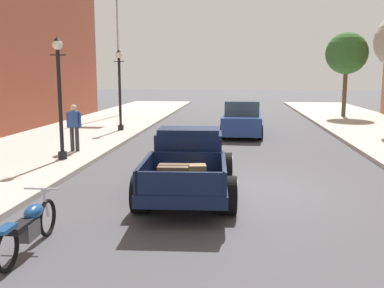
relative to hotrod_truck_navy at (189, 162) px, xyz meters
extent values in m
plane|color=#47474C|center=(1.08, 0.56, -0.75)|extent=(140.00, 140.00, 0.00)
cube|color=#0F1938|center=(0.01, -0.24, -0.21)|extent=(2.00, 4.98, 0.24)
cube|color=#0F1938|center=(0.00, 0.11, 0.31)|extent=(1.61, 1.18, 0.80)
cube|color=#0F1938|center=(0.00, 0.06, 0.77)|extent=(1.48, 1.00, 0.12)
cube|color=#3D4C5B|center=(-0.03, 0.68, 0.47)|extent=(1.33, 0.11, 0.44)
cube|color=#0F1938|center=(-0.07, 1.40, 0.17)|extent=(1.39, 1.56, 0.52)
cube|color=silver|center=(-0.11, 2.20, 0.15)|extent=(0.68, 0.13, 0.47)
cube|color=#0F1938|center=(0.08, -1.64, -0.07)|extent=(1.79, 2.18, 0.04)
cube|color=#0F1938|center=(-0.73, -1.68, 0.15)|extent=(0.18, 2.10, 0.44)
cube|color=#0F1938|center=(0.89, -1.60, 0.15)|extent=(0.18, 2.10, 0.44)
cube|color=#0F1938|center=(0.13, -2.65, 0.15)|extent=(1.62, 0.16, 0.44)
cube|color=#0F1938|center=(0.03, -0.63, 0.15)|extent=(1.62, 0.16, 0.44)
cylinder|color=black|center=(-0.95, 1.06, -0.35)|extent=(0.40, 0.82, 0.80)
cylinder|color=silver|center=(-1.13, 1.05, -0.35)|extent=(0.04, 0.66, 0.66)
cylinder|color=silver|center=(-1.14, 1.05, -0.35)|extent=(0.03, 0.24, 0.24)
cylinder|color=black|center=(0.84, 1.15, -0.35)|extent=(0.40, 0.82, 0.80)
cylinder|color=silver|center=(1.03, 1.16, -0.35)|extent=(0.04, 0.66, 0.66)
cylinder|color=silver|center=(1.04, 1.16, -0.35)|extent=(0.03, 0.24, 0.24)
cylinder|color=black|center=(-0.82, -1.63, -0.35)|extent=(0.40, 0.82, 0.80)
cylinder|color=silver|center=(-1.00, -1.64, -0.35)|extent=(0.04, 0.66, 0.66)
cylinder|color=silver|center=(-1.01, -1.64, -0.35)|extent=(0.03, 0.24, 0.24)
cylinder|color=black|center=(0.98, -1.54, -0.35)|extent=(0.40, 0.82, 0.80)
cylinder|color=silver|center=(1.16, -1.54, -0.35)|extent=(0.04, 0.66, 0.66)
cylinder|color=silver|center=(1.17, -1.54, -0.35)|extent=(0.03, 0.24, 0.24)
cube|color=brown|center=(-0.08, -2.00, 0.15)|extent=(0.62, 0.47, 0.40)
cube|color=#3D2D1E|center=(-0.08, -2.00, 0.15)|extent=(0.62, 0.08, 0.42)
cube|color=olive|center=(0.29, -1.33, 0.09)|extent=(0.49, 0.39, 0.28)
torus|color=black|center=(-2.19, -3.11, -0.42)|extent=(0.09, 0.67, 0.67)
torus|color=black|center=(-2.16, -4.56, -0.42)|extent=(0.09, 0.67, 0.67)
cube|color=#4C4C51|center=(-2.17, -3.88, -0.37)|extent=(0.25, 0.45, 0.28)
ellipsoid|color=navy|center=(-2.18, -3.63, -0.14)|extent=(0.27, 0.53, 0.24)
cube|color=black|center=(-2.17, -4.13, -0.22)|extent=(0.23, 0.57, 0.10)
cylinder|color=silver|center=(-2.19, -3.17, -0.12)|extent=(0.06, 0.25, 0.58)
cylinder|color=silver|center=(-2.19, -3.29, 0.16)|extent=(0.62, 0.05, 0.04)
cube|color=navy|center=(-2.16, -4.56, -0.10)|extent=(0.19, 0.40, 0.06)
cube|color=#284293|center=(1.38, 10.16, -0.14)|extent=(1.87, 4.36, 0.80)
cube|color=#384C5B|center=(1.38, 10.01, 0.58)|extent=(1.59, 2.05, 0.64)
cylinder|color=black|center=(0.60, 11.48, -0.42)|extent=(0.24, 0.67, 0.66)
cylinder|color=black|center=(2.25, 11.42, -0.42)|extent=(0.24, 0.67, 0.66)
cylinder|color=black|center=(0.51, 8.90, -0.42)|extent=(0.24, 0.67, 0.66)
cylinder|color=black|center=(2.16, 8.84, -0.42)|extent=(0.24, 0.67, 0.66)
cylinder|color=#333338|center=(-4.64, 4.48, -0.17)|extent=(0.14, 0.14, 0.86)
cylinder|color=#333338|center=(-4.46, 4.48, -0.17)|extent=(0.14, 0.14, 0.86)
cube|color=#2D4C93|center=(-4.55, 4.48, 0.54)|extent=(0.36, 0.22, 0.56)
cylinder|color=#2D4C93|center=(-4.77, 4.48, 0.51)|extent=(0.09, 0.09, 0.54)
cylinder|color=#2D4C93|center=(-4.33, 4.48, 0.51)|extent=(0.09, 0.09, 0.54)
sphere|color=beige|center=(-4.55, 4.48, 0.94)|extent=(0.22, 0.22, 0.22)
cylinder|color=black|center=(-4.43, 3.05, -0.48)|extent=(0.28, 0.28, 0.24)
cylinder|color=black|center=(-4.43, 3.05, 1.24)|extent=(0.12, 0.12, 3.20)
cylinder|color=black|center=(-4.43, 3.05, 2.69)|extent=(0.50, 0.04, 0.04)
sphere|color=silver|center=(-4.43, 3.05, 3.00)|extent=(0.32, 0.32, 0.32)
cone|color=black|center=(-4.43, 3.05, 3.18)|extent=(0.24, 0.24, 0.14)
cylinder|color=black|center=(-4.50, 10.45, -0.48)|extent=(0.28, 0.28, 0.24)
cylinder|color=black|center=(-4.50, 10.45, 1.24)|extent=(0.12, 0.12, 3.20)
cylinder|color=black|center=(-4.50, 10.45, 2.69)|extent=(0.50, 0.04, 0.04)
sphere|color=silver|center=(-4.50, 10.45, 3.00)|extent=(0.32, 0.32, 0.32)
cone|color=black|center=(-4.50, 10.45, 3.18)|extent=(0.24, 0.24, 0.14)
cylinder|color=#B2B2B7|center=(-6.57, 17.86, 3.90)|extent=(0.12, 0.12, 9.00)
cylinder|color=brown|center=(7.92, 18.63, 0.90)|extent=(0.26, 0.26, 3.00)
sphere|color=#33662D|center=(7.92, 18.63, 3.38)|extent=(2.61, 2.61, 2.61)
camera|label=1|loc=(1.15, -10.29, 2.12)|focal=41.01mm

